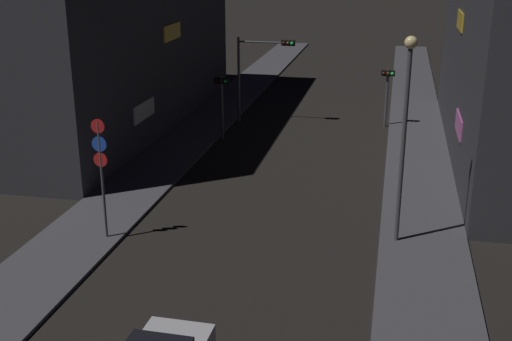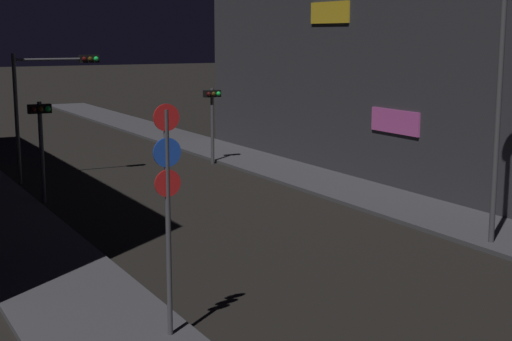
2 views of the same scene
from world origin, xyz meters
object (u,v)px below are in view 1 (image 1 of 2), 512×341
object	(u,v)px
traffic_light_left_kerb	(222,94)
traffic_light_right_kerb	(387,85)
sign_pole_left	(101,167)
street_lamp_near_block	(405,115)
traffic_light_overhead	(259,62)

from	to	relation	value
traffic_light_left_kerb	traffic_light_right_kerb	distance (m)	10.12
sign_pole_left	traffic_light_left_kerb	bearing A→B (deg)	86.66
traffic_light_left_kerb	sign_pole_left	world-z (taller)	sign_pole_left
traffic_light_right_kerb	street_lamp_near_block	size ratio (longest dim) A/B	0.47
traffic_light_right_kerb	sign_pole_left	xyz separation A→B (m)	(-9.75, -18.57, 0.33)
traffic_light_overhead	traffic_light_left_kerb	size ratio (longest dim) A/B	1.44
traffic_light_overhead	traffic_light_left_kerb	bearing A→B (deg)	-107.68
sign_pole_left	street_lamp_near_block	world-z (taller)	street_lamp_near_block
street_lamp_near_block	traffic_light_left_kerb	bearing A→B (deg)	129.55
street_lamp_near_block	sign_pole_left	bearing A→B (deg)	-169.45
traffic_light_overhead	sign_pole_left	distance (m)	18.05
traffic_light_overhead	street_lamp_near_block	bearing A→B (deg)	-61.91
sign_pole_left	traffic_light_overhead	bearing A→B (deg)	83.30
traffic_light_overhead	street_lamp_near_block	size ratio (longest dim) A/B	0.70
traffic_light_left_kerb	street_lamp_near_block	size ratio (longest dim) A/B	0.48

